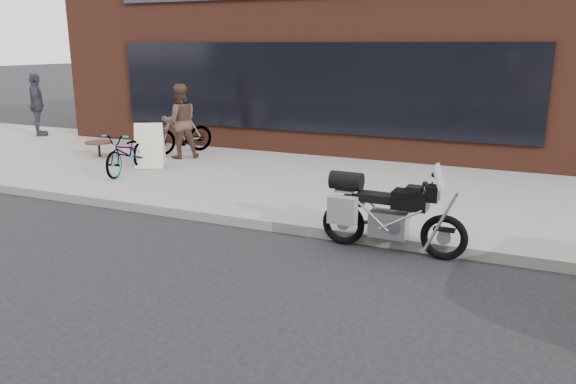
{
  "coord_description": "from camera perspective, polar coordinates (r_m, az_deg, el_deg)",
  "views": [
    {
      "loc": [
        2.75,
        -3.03,
        2.65
      ],
      "look_at": [
        0.01,
        3.23,
        0.85
      ],
      "focal_mm": 35.0,
      "sensor_mm": 36.0,
      "label": 1
    }
  ],
  "objects": [
    {
      "name": "near_sidewalk",
      "position": [
        10.72,
        8.06,
        0.71
      ],
      "size": [
        44.0,
        6.0,
        0.15
      ],
      "primitive_type": "cube",
      "color": "gray",
      "rests_on": "ground"
    },
    {
      "name": "storefront",
      "position": [
        17.67,
        8.25,
        13.32
      ],
      "size": [
        14.0,
        10.07,
        4.5
      ],
      "color": "#5E2B1E",
      "rests_on": "ground"
    },
    {
      "name": "motorcycle",
      "position": [
        7.43,
        9.58,
        -2.05
      ],
      "size": [
        1.94,
        0.63,
        1.23
      ],
      "rotation": [
        0.0,
        0.0,
        -0.03
      ],
      "color": "black",
      "rests_on": "ground"
    },
    {
      "name": "bicycle_front",
      "position": [
        11.64,
        -15.99,
        3.87
      ],
      "size": [
        0.83,
        1.65,
        0.83
      ],
      "primitive_type": "imported",
      "rotation": [
        0.0,
        0.0,
        0.18
      ],
      "color": "gray",
      "rests_on": "near_sidewalk"
    },
    {
      "name": "bicycle_rear",
      "position": [
        13.53,
        -10.73,
        5.9
      ],
      "size": [
        1.15,
        1.59,
        0.95
      ],
      "primitive_type": "imported",
      "rotation": [
        0.0,
        0.0,
        -0.51
      ],
      "color": "gray",
      "rests_on": "near_sidewalk"
    },
    {
      "name": "sandwich_sign",
      "position": [
        12.12,
        -13.89,
        4.65
      ],
      "size": [
        0.76,
        0.74,
        0.92
      ],
      "rotation": [
        0.0,
        0.0,
        0.49
      ],
      "color": "silver",
      "rests_on": "near_sidewalk"
    },
    {
      "name": "cafe_table",
      "position": [
        13.58,
        -18.68,
        4.75
      ],
      "size": [
        0.61,
        0.61,
        0.35
      ],
      "color": "black",
      "rests_on": "near_sidewalk"
    },
    {
      "name": "cafe_patron_left",
      "position": [
        12.89,
        -10.92,
        7.06
      ],
      "size": [
        1.02,
        1.01,
        1.66
      ],
      "primitive_type": "imported",
      "rotation": [
        0.0,
        0.0,
        3.88
      ],
      "color": "#4F352A",
      "rests_on": "near_sidewalk"
    },
    {
      "name": "cafe_patron_right",
      "position": [
        17.33,
        -24.15,
        8.1
      ],
      "size": [
        1.03,
        1.01,
        1.74
      ],
      "primitive_type": "imported",
      "rotation": [
        0.0,
        0.0,
        2.38
      ],
      "color": "#393746",
      "rests_on": "near_sidewalk"
    }
  ]
}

